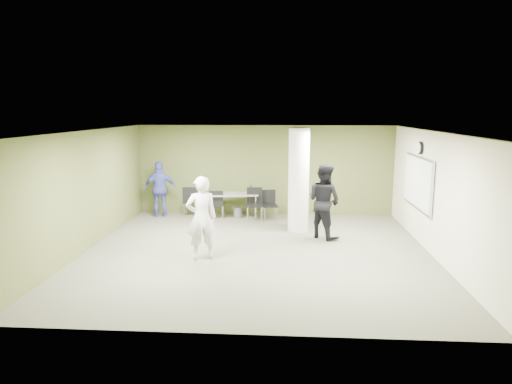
# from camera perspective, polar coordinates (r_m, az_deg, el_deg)

# --- Properties ---
(floor) EXTENTS (8.00, 8.00, 0.00)m
(floor) POSITION_cam_1_polar(r_m,az_deg,el_deg) (10.75, 0.14, -7.47)
(floor) COLOR #4D4E3D
(floor) RESTS_ON ground
(ceiling) EXTENTS (8.00, 8.00, 0.00)m
(ceiling) POSITION_cam_1_polar(r_m,az_deg,el_deg) (10.25, 0.14, 7.61)
(ceiling) COLOR white
(ceiling) RESTS_ON wall_back
(wall_back) EXTENTS (8.00, 2.80, 0.02)m
(wall_back) POSITION_cam_1_polar(r_m,az_deg,el_deg) (14.36, 1.15, 2.75)
(wall_back) COLOR #535C2B
(wall_back) RESTS_ON floor
(wall_left) EXTENTS (0.02, 8.00, 2.80)m
(wall_left) POSITION_cam_1_polar(r_m,az_deg,el_deg) (11.38, -20.39, 0.14)
(wall_left) COLOR #535C2B
(wall_left) RESTS_ON floor
(wall_right_cream) EXTENTS (0.02, 8.00, 2.80)m
(wall_right_cream) POSITION_cam_1_polar(r_m,az_deg,el_deg) (10.92, 21.59, -0.35)
(wall_right_cream) COLOR beige
(wall_right_cream) RESTS_ON floor
(column) EXTENTS (0.56, 0.56, 2.80)m
(column) POSITION_cam_1_polar(r_m,az_deg,el_deg) (12.37, 5.36, 1.49)
(column) COLOR silver
(column) RESTS_ON floor
(whiteboard) EXTENTS (0.05, 2.30, 1.30)m
(whiteboard) POSITION_cam_1_polar(r_m,az_deg,el_deg) (12.01, 19.55, 1.17)
(whiteboard) COLOR silver
(whiteboard) RESTS_ON wall_right_cream
(wall_clock) EXTENTS (0.06, 0.32, 0.32)m
(wall_clock) POSITION_cam_1_polar(r_m,az_deg,el_deg) (11.92, 19.79, 5.21)
(wall_clock) COLOR black
(wall_clock) RESTS_ON wall_right_cream
(folding_table) EXTENTS (1.67, 0.89, 1.01)m
(folding_table) POSITION_cam_1_polar(r_m,az_deg,el_deg) (13.92, -2.97, -0.39)
(folding_table) COLOR gray
(folding_table) RESTS_ON floor
(wastebasket) EXTENTS (0.27, 0.27, 0.31)m
(wastebasket) POSITION_cam_1_polar(r_m,az_deg,el_deg) (14.07, -2.28, -2.56)
(wastebasket) COLOR #4C4C4C
(wastebasket) RESTS_ON floor
(chair_back_left) EXTENTS (0.48, 0.48, 0.94)m
(chair_back_left) POSITION_cam_1_polar(r_m,az_deg,el_deg) (14.24, -8.16, -0.88)
(chair_back_left) COLOR black
(chair_back_left) RESTS_ON floor
(chair_back_right) EXTENTS (0.47, 0.47, 0.89)m
(chair_back_right) POSITION_cam_1_polar(r_m,az_deg,el_deg) (13.86, -4.97, -1.27)
(chair_back_right) COLOR black
(chair_back_right) RESTS_ON floor
(chair_table_left) EXTENTS (0.51, 0.51, 0.98)m
(chair_table_left) POSITION_cam_1_polar(r_m,az_deg,el_deg) (13.64, -0.19, -1.17)
(chair_table_left) COLOR black
(chair_table_left) RESTS_ON floor
(chair_table_right) EXTENTS (0.52, 0.52, 0.88)m
(chair_table_right) POSITION_cam_1_polar(r_m,az_deg,el_deg) (13.80, 1.67, -1.30)
(chair_table_right) COLOR black
(chair_table_right) RESTS_ON floor
(woman_white) EXTENTS (0.79, 0.66, 1.86)m
(woman_white) POSITION_cam_1_polar(r_m,az_deg,el_deg) (10.09, -6.83, -3.24)
(woman_white) COLOR silver
(woman_white) RESTS_ON floor
(man_black) EXTENTS (1.18, 1.17, 1.92)m
(man_black) POSITION_cam_1_polar(r_m,az_deg,el_deg) (11.82, 8.48, -1.14)
(man_black) COLOR black
(man_black) RESTS_ON floor
(man_blue) EXTENTS (1.08, 0.67, 1.72)m
(man_blue) POSITION_cam_1_polar(r_m,az_deg,el_deg) (14.36, -11.89, 0.35)
(man_blue) COLOR #444BA9
(man_blue) RESTS_ON floor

